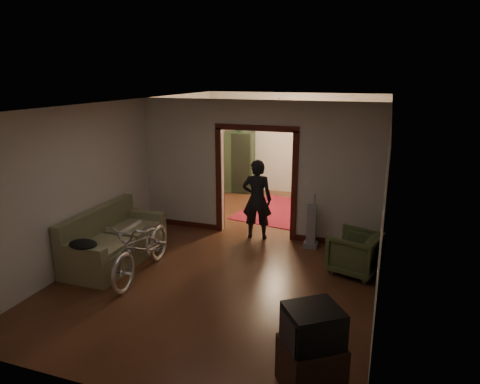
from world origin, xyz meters
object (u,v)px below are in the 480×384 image
at_px(sofa, 115,236).
at_px(armchair, 355,253).
at_px(person, 257,199).
at_px(locker, 239,162).
at_px(desk, 329,189).
at_px(bicycle, 142,247).

relative_size(sofa, armchair, 2.62).
bearing_deg(person, armchair, 145.19).
distance_m(sofa, armchair, 4.22).
distance_m(locker, desk, 2.66).
bearing_deg(desk, sofa, -126.49).
relative_size(person, desk, 1.59).
height_order(bicycle, armchair, bicycle).
distance_m(armchair, locker, 5.60).
xyz_separation_m(armchair, locker, (-3.58, 4.28, 0.50)).
bearing_deg(locker, bicycle, -93.32).
height_order(bicycle, desk, bicycle).
bearing_deg(sofa, armchair, 12.92).
xyz_separation_m(bicycle, desk, (2.37, 5.24, -0.12)).
bearing_deg(sofa, bicycle, -23.02).
bearing_deg(desk, person, -113.42).
height_order(sofa, locker, locker).
xyz_separation_m(sofa, desk, (3.14, 4.91, -0.09)).
xyz_separation_m(armchair, person, (-2.04, 0.99, 0.47)).
xyz_separation_m(sofa, bicycle, (0.76, -0.33, 0.03)).
distance_m(person, desk, 3.20).
height_order(bicycle, locker, locker).
height_order(sofa, desk, sofa).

